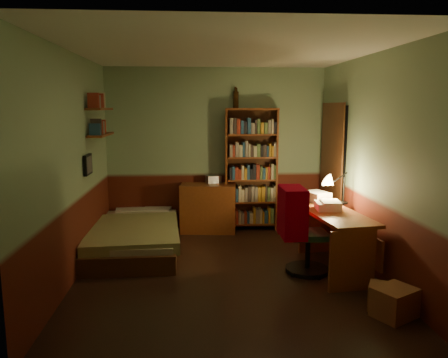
{
  "coord_description": "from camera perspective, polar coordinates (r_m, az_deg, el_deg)",
  "views": [
    {
      "loc": [
        -0.39,
        -5.04,
        1.97
      ],
      "look_at": [
        0.0,
        0.25,
        1.1
      ],
      "focal_mm": 35.0,
      "sensor_mm": 36.0,
      "label": 1
    }
  ],
  "objects": [
    {
      "name": "floor",
      "position": [
        5.43,
        0.2,
        -12.08
      ],
      "size": [
        3.5,
        4.0,
        0.02
      ],
      "primitive_type": "cube",
      "color": "black",
      "rests_on": "ground"
    },
    {
      "name": "ceiling",
      "position": [
        5.09,
        0.22,
        16.54
      ],
      "size": [
        3.5,
        4.0,
        0.02
      ],
      "primitive_type": "cube",
      "color": "silver",
      "rests_on": "wall_back"
    },
    {
      "name": "wall_back",
      "position": [
        7.09,
        -1.05,
        3.9
      ],
      "size": [
        3.5,
        0.02,
        2.6
      ],
      "primitive_type": "cube",
      "color": "gray",
      "rests_on": "ground"
    },
    {
      "name": "wall_left",
      "position": [
        5.26,
        -19.27,
        1.48
      ],
      "size": [
        0.02,
        4.0,
        2.6
      ],
      "primitive_type": "cube",
      "color": "gray",
      "rests_on": "ground"
    },
    {
      "name": "wall_right",
      "position": [
        5.52,
        18.76,
        1.85
      ],
      "size": [
        0.02,
        4.0,
        2.6
      ],
      "primitive_type": "cube",
      "color": "gray",
      "rests_on": "ground"
    },
    {
      "name": "wall_front",
      "position": [
        3.13,
        3.05,
        -3.09
      ],
      "size": [
        3.5,
        0.02,
        2.6
      ],
      "primitive_type": "cube",
      "color": "gray",
      "rests_on": "ground"
    },
    {
      "name": "doorway",
      "position": [
        6.75,
        14.05,
        0.78
      ],
      "size": [
        0.06,
        0.9,
        2.0
      ],
      "primitive_type": "cube",
      "color": "black",
      "rests_on": "ground"
    },
    {
      "name": "door_trim",
      "position": [
        6.74,
        13.76,
        0.78
      ],
      "size": [
        0.02,
        0.98,
        2.08
      ],
      "primitive_type": "cube",
      "color": "#3E2010",
      "rests_on": "ground"
    },
    {
      "name": "bed",
      "position": [
        6.28,
        -11.45,
        -6.15
      ],
      "size": [
        1.17,
        2.13,
        0.63
      ],
      "primitive_type": "cube",
      "rotation": [
        0.0,
        0.0,
        0.02
      ],
      "color": "olive",
      "rests_on": "ground"
    },
    {
      "name": "dresser",
      "position": [
        6.99,
        -2.07,
        -3.79
      ],
      "size": [
        0.91,
        0.52,
        0.77
      ],
      "primitive_type": "cube",
      "rotation": [
        0.0,
        0.0,
        -0.11
      ],
      "color": "brown",
      "rests_on": "ground"
    },
    {
      "name": "mini_stereo",
      "position": [
        7.03,
        -1.42,
        -0.02
      ],
      "size": [
        0.26,
        0.23,
        0.12
      ],
      "primitive_type": "cube",
      "rotation": [
        0.0,
        0.0,
        0.29
      ],
      "color": "#B2B2B7",
      "rests_on": "dresser"
    },
    {
      "name": "bookshelf",
      "position": [
        7.02,
        3.62,
        1.2
      ],
      "size": [
        0.86,
        0.35,
        1.96
      ],
      "primitive_type": "cube",
      "rotation": [
        0.0,
        0.0,
        -0.1
      ],
      "color": "brown",
      "rests_on": "ground"
    },
    {
      "name": "bottle_left",
      "position": [
        7.03,
        1.5,
        10.35
      ],
      "size": [
        0.09,
        0.09,
        0.27
      ],
      "primitive_type": "cylinder",
      "rotation": [
        0.0,
        0.0,
        0.24
      ],
      "color": "black",
      "rests_on": "bookshelf"
    },
    {
      "name": "bottle_right",
      "position": [
        7.03,
        1.64,
        10.29
      ],
      "size": [
        0.08,
        0.08,
        0.26
      ],
      "primitive_type": "cylinder",
      "rotation": [
        0.0,
        0.0,
        -0.17
      ],
      "color": "black",
      "rests_on": "bookshelf"
    },
    {
      "name": "desk",
      "position": [
        5.55,
        14.06,
        -7.84
      ],
      "size": [
        0.72,
        1.4,
        0.72
      ],
      "primitive_type": "cube",
      "rotation": [
        0.0,
        0.0,
        0.13
      ],
      "color": "brown",
      "rests_on": "ground"
    },
    {
      "name": "paper_stack",
      "position": [
        6.02,
        12.07,
        -2.26
      ],
      "size": [
        0.35,
        0.4,
        0.13
      ],
      "primitive_type": "cube",
      "rotation": [
        0.0,
        0.0,
        0.37
      ],
      "color": "silver",
      "rests_on": "desk"
    },
    {
      "name": "desk_lamp",
      "position": [
        5.92,
        15.44,
        0.05
      ],
      "size": [
        0.26,
        0.26,
        0.66
      ],
      "primitive_type": "cone",
      "rotation": [
        0.0,
        0.0,
        0.43
      ],
      "color": "black",
      "rests_on": "desk"
    },
    {
      "name": "office_chair",
      "position": [
        5.35,
        10.96,
        -6.95
      ],
      "size": [
        0.49,
        0.44,
        0.98
      ],
      "primitive_type": "cube",
      "rotation": [
        0.0,
        0.0,
        -0.01
      ],
      "color": "#275032",
      "rests_on": "ground"
    },
    {
      "name": "red_jacket",
      "position": [
        5.23,
        10.03,
        1.49
      ],
      "size": [
        0.32,
        0.52,
        0.59
      ],
      "primitive_type": "cube",
      "rotation": [
        0.0,
        0.0,
        0.09
      ],
      "color": "#A50017",
      "rests_on": "office_chair"
    },
    {
      "name": "wall_shelf_lower",
      "position": [
        6.27,
        -15.78,
        5.59
      ],
      "size": [
        0.2,
        0.9,
        0.03
      ],
      "primitive_type": "cube",
      "color": "brown",
      "rests_on": "wall_left"
    },
    {
      "name": "wall_shelf_upper",
      "position": [
        6.26,
        -15.92,
        8.79
      ],
      "size": [
        0.2,
        0.9,
        0.03
      ],
      "primitive_type": "cube",
      "color": "brown",
      "rests_on": "wall_left"
    },
    {
      "name": "framed_picture",
      "position": [
        5.84,
        -17.36,
        1.81
      ],
      "size": [
        0.04,
        0.32,
        0.26
      ],
      "primitive_type": "cube",
      "color": "black",
      "rests_on": "wall_left"
    },
    {
      "name": "cardboard_box_a",
      "position": [
        4.6,
        21.38,
        -14.78
      ],
      "size": [
        0.48,
        0.45,
        0.28
      ],
      "primitive_type": "cube",
      "rotation": [
        0.0,
        0.0,
        0.51
      ],
      "color": "brown",
      "rests_on": "ground"
    },
    {
      "name": "cardboard_box_b",
      "position": [
        4.74,
        20.47,
        -14.3
      ],
      "size": [
        0.43,
        0.4,
        0.24
      ],
      "primitive_type": "cube",
      "rotation": [
        0.0,
        0.0,
        -0.49
      ],
      "color": "brown",
      "rests_on": "ground"
    }
  ]
}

